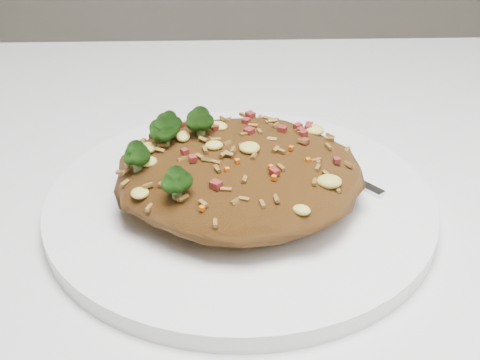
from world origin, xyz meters
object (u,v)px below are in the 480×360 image
Objects in this scene: plate at (240,204)px; fork at (311,159)px; dining_table at (245,316)px; fried_rice at (238,165)px.

fork is (0.06, 0.05, 0.01)m from plate.
dining_table is at bearing -79.46° from fork.
dining_table is 0.14m from fork.
dining_table is at bearing -80.87° from plate.
plate is 0.04m from fried_rice.
plate is 0.08m from fork.
fried_rice is at bearing 103.24° from dining_table.
fork is at bearing 39.68° from fried_rice.
plate is at bearing 99.13° from dining_table.
fried_rice is 0.09m from fork.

